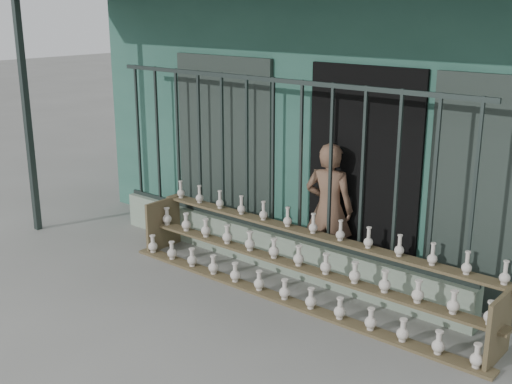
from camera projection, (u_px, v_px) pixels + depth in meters
The scene contains 6 objects.
ground at pixel (195, 304), 6.72m from camera, with size 60.00×60.00×0.00m, color slate.
workshop_building at pixel (398, 104), 9.38m from camera, with size 7.40×6.60×3.21m.
parapet_wall at pixel (272, 249), 7.62m from camera, with size 5.00×0.20×0.45m, color gray.
security_fence at pixel (273, 157), 7.30m from camera, with size 5.00×0.04×1.80m.
shelf_rack at pixel (298, 263), 6.85m from camera, with size 4.50×0.68×0.85m.
elderly_woman at pixel (329, 209), 7.31m from camera, with size 0.57×0.37×1.55m, color brown.
Camera 1 is at (4.42, -4.28, 3.02)m, focal length 45.00 mm.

